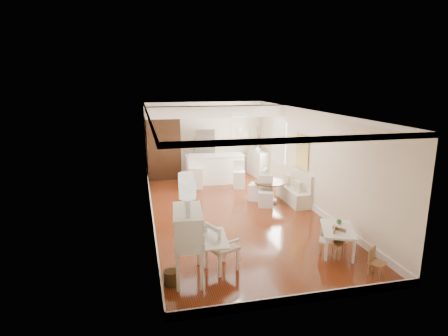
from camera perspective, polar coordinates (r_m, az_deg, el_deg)
name	(u,v)px	position (r m, az deg, el deg)	size (l,w,h in m)	color
room	(233,141)	(10.35, 1.31, 4.21)	(9.00, 9.04, 2.82)	maroon
secretary_bureau	(188,244)	(7.06, -5.48, -11.49)	(1.04, 1.06, 1.33)	white
gustavian_armchair	(222,246)	(7.38, -0.31, -11.84)	(0.56, 0.56, 0.97)	white
wicker_basket	(171,278)	(7.11, -8.08, -16.24)	(0.26, 0.26, 0.26)	#493117
kids_table	(337,240)	(8.52, 16.84, -10.45)	(0.64, 1.07, 0.54)	white
kids_chair_a	(335,243)	(8.29, 16.58, -10.83)	(0.30, 0.30, 0.62)	olive
kids_chair_b	(327,240)	(8.33, 15.41, -10.56)	(0.31, 0.31, 0.64)	#B07E50
kids_chair_c	(377,262)	(7.81, 22.32, -13.16)	(0.26, 0.26, 0.55)	#9F6F48
banquette	(294,186)	(11.46, 10.55, -2.75)	(0.52, 1.60, 0.98)	silver
dining_table	(270,192)	(11.38, 6.98, -3.63)	(0.94, 0.94, 0.64)	#4C2F18
slip_chair_near	(266,191)	(10.97, 6.37, -3.57)	(0.42, 0.44, 0.89)	white
slip_chair_far	(258,184)	(11.51, 5.16, -2.49)	(0.47, 0.49, 0.99)	white
breakfast_counter	(215,169)	(13.31, -1.42, -0.16)	(2.05, 0.65, 1.03)	white
bar_stool_left	(196,172)	(12.72, -4.31, -0.54)	(0.46, 0.46, 1.16)	white
bar_stool_right	(239,175)	(12.69, 2.31, -1.03)	(0.38, 0.38, 0.95)	white
pantry_cabinet	(164,148)	(14.00, -9.18, 3.01)	(1.20, 0.60, 2.30)	#381E11
fridge	(214,153)	(14.27, -1.50, 2.34)	(0.75, 0.65, 1.80)	silver
sideboard	(258,164)	(14.38, 5.27, 0.68)	(0.45, 1.01, 0.97)	white
pencil_cup	(339,222)	(8.65, 17.12, -7.87)	(0.11, 0.11, 0.09)	#4E8750
branch_vase	(258,148)	(14.21, 5.16, 2.98)	(0.21, 0.21, 0.22)	silver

